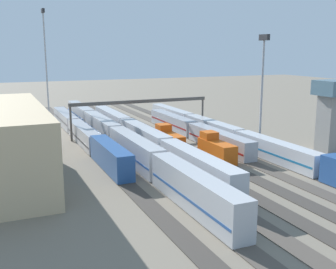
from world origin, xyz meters
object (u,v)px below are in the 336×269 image
(train_on_track_6, at_px, (82,133))
(signal_gantry, at_px, (141,104))
(train_on_track_5, at_px, (116,138))
(train_on_track_4, at_px, (144,139))
(control_tower, at_px, (331,111))
(train_on_track_3, at_px, (169,140))
(light_mast_1, at_px, (45,52))
(train_on_track_0, at_px, (235,136))
(train_on_track_1, at_px, (193,130))
(light_mast_0, at_px, (263,76))
(train_on_track_2, at_px, (216,149))

(train_on_track_6, bearing_deg, signal_gantry, -82.90)
(train_on_track_5, height_order, train_on_track_4, same)
(train_on_track_5, relative_size, control_tower, 6.49)
(train_on_track_4, bearing_deg, control_tower, -114.77)
(train_on_track_3, height_order, control_tower, control_tower)
(train_on_track_3, distance_m, control_tower, 33.67)
(light_mast_1, distance_m, signal_gantry, 37.25)
(train_on_track_3, xyz_separation_m, light_mast_1, (47.02, 18.09, 17.84))
(train_on_track_3, xyz_separation_m, train_on_track_0, (-1.98, -15.00, -0.09))
(train_on_track_1, height_order, light_mast_1, light_mast_1)
(light_mast_0, bearing_deg, train_on_track_6, 56.29)
(train_on_track_0, height_order, light_mast_1, light_mast_1)
(train_on_track_3, bearing_deg, train_on_track_4, 74.24)
(control_tower, bearing_deg, train_on_track_3, 63.82)
(train_on_track_1, bearing_deg, train_on_track_6, 74.68)
(train_on_track_5, xyz_separation_m, train_on_track_1, (3.36, -20.00, -0.60))
(light_mast_1, bearing_deg, train_on_track_1, -144.13)
(train_on_track_0, bearing_deg, train_on_track_2, 132.32)
(train_on_track_4, relative_size, light_mast_1, 2.22)
(signal_gantry, bearing_deg, train_on_track_1, -131.07)
(train_on_track_3, relative_size, light_mast_0, 0.42)
(train_on_track_1, bearing_deg, light_mast_0, -152.23)
(train_on_track_1, bearing_deg, train_on_track_2, 165.44)
(light_mast_0, relative_size, light_mast_1, 0.74)
(train_on_track_6, bearing_deg, train_on_track_5, -153.90)
(train_on_track_6, height_order, signal_gantry, signal_gantry)
(light_mast_0, height_order, control_tower, light_mast_0)
(train_on_track_2, bearing_deg, train_on_track_6, 37.46)
(train_on_track_2, distance_m, light_mast_1, 65.02)
(signal_gantry, height_order, control_tower, control_tower)
(train_on_track_0, bearing_deg, signal_gantry, 38.49)
(train_on_track_5, relative_size, signal_gantry, 2.73)
(train_on_track_0, relative_size, light_mast_1, 2.82)
(train_on_track_0, xyz_separation_m, control_tower, (-12.60, -14.67, 6.48))
(train_on_track_5, distance_m, train_on_track_4, 6.04)
(train_on_track_4, xyz_separation_m, light_mast_1, (45.61, 13.09, 17.40))
(light_mast_0, bearing_deg, train_on_track_3, 68.75)
(train_on_track_1, bearing_deg, train_on_track_4, 114.24)
(train_on_track_4, height_order, light_mast_0, light_mast_0)
(train_on_track_3, distance_m, train_on_track_0, 15.13)
(train_on_track_5, distance_m, light_mast_1, 46.37)
(train_on_track_4, relative_size, signal_gantry, 2.04)
(train_on_track_6, xyz_separation_m, light_mast_0, (-22.01, -32.98, 13.35))
(train_on_track_5, xyz_separation_m, train_on_track_4, (-3.40, -5.00, -0.00))
(train_on_track_6, bearing_deg, train_on_track_2, -142.54)
(train_on_track_6, relative_size, train_on_track_3, 6.64)
(train_on_track_6, xyz_separation_m, train_on_track_1, (-6.85, -25.00, -0.10))
(train_on_track_4, distance_m, control_tower, 38.65)
(train_on_track_2, xyz_separation_m, train_on_track_0, (9.11, -10.00, -0.09))
(train_on_track_5, height_order, light_mast_0, light_mast_0)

